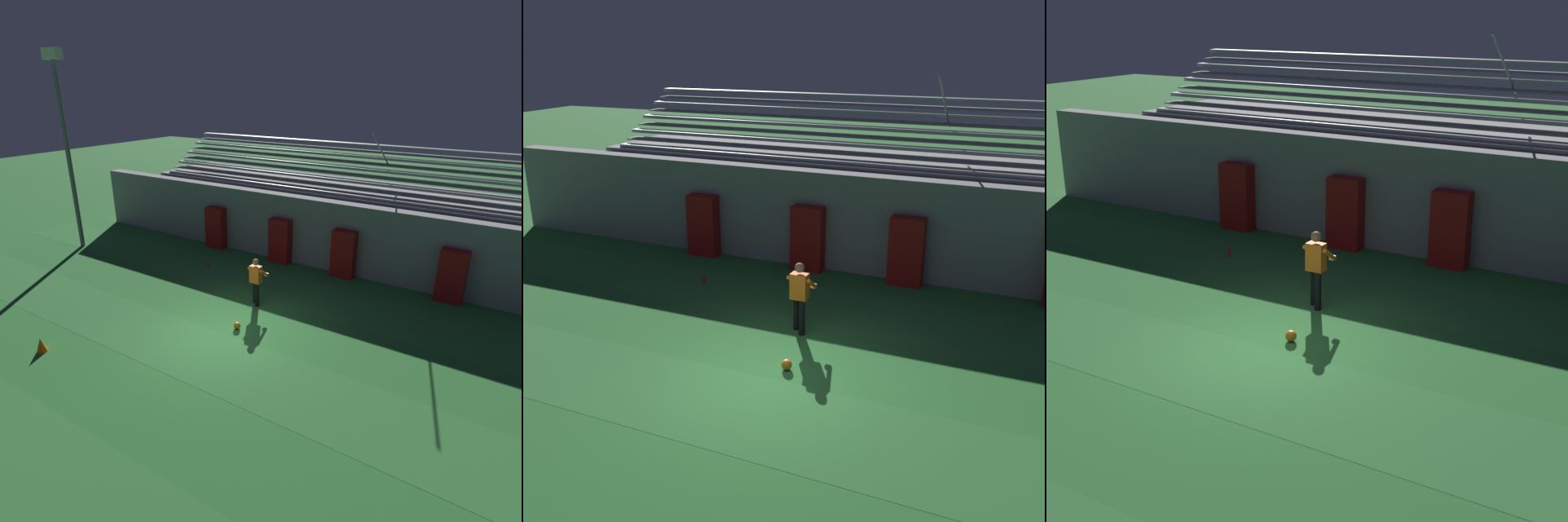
% 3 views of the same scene
% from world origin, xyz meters
% --- Properties ---
extents(ground_plane, '(80.00, 80.00, 0.00)m').
position_xyz_m(ground_plane, '(0.00, 0.00, 0.00)').
color(ground_plane, '#2D7533').
extents(turf_stripe_mid, '(28.00, 2.41, 0.01)m').
position_xyz_m(turf_stripe_mid, '(0.00, -1.17, 0.00)').
color(turf_stripe_mid, '#337A38').
rests_on(turf_stripe_mid, ground).
extents(turf_stripe_far, '(28.00, 2.41, 0.01)m').
position_xyz_m(turf_stripe_far, '(0.00, 3.66, 0.00)').
color(turf_stripe_far, '#337A38').
rests_on(turf_stripe_far, ground).
extents(back_wall, '(24.00, 0.60, 2.80)m').
position_xyz_m(back_wall, '(0.00, 6.50, 1.40)').
color(back_wall, gray).
rests_on(back_wall, ground).
extents(padding_pillar_gate_left, '(0.92, 0.44, 1.88)m').
position_xyz_m(padding_pillar_gate_left, '(-1.42, 5.95, 0.94)').
color(padding_pillar_gate_left, maroon).
rests_on(padding_pillar_gate_left, ground).
extents(padding_pillar_gate_right, '(0.92, 0.44, 1.88)m').
position_xyz_m(padding_pillar_gate_right, '(1.42, 5.95, 0.94)').
color(padding_pillar_gate_right, maroon).
rests_on(padding_pillar_gate_right, ground).
extents(padding_pillar_far_left, '(0.92, 0.44, 1.88)m').
position_xyz_m(padding_pillar_far_left, '(-4.81, 5.95, 0.94)').
color(padding_pillar_far_left, maroon).
rests_on(padding_pillar_far_left, ground).
extents(bleacher_stand, '(18.00, 4.05, 5.43)m').
position_xyz_m(bleacher_stand, '(0.00, 8.84, 1.50)').
color(bleacher_stand, gray).
rests_on(bleacher_stand, ground).
extents(goalkeeper, '(0.59, 0.58, 1.67)m').
position_xyz_m(goalkeeper, '(-0.15, 2.17, 0.95)').
color(goalkeeper, black).
rests_on(goalkeeper, ground).
extents(soccer_ball, '(0.22, 0.22, 0.22)m').
position_xyz_m(soccer_ball, '(0.25, 0.48, 0.11)').
color(soccer_ball, orange).
rests_on(soccer_ball, ground).
extents(water_bottle, '(0.07, 0.07, 0.24)m').
position_xyz_m(water_bottle, '(-3.62, 3.87, 0.12)').
color(water_bottle, red).
rests_on(water_bottle, ground).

